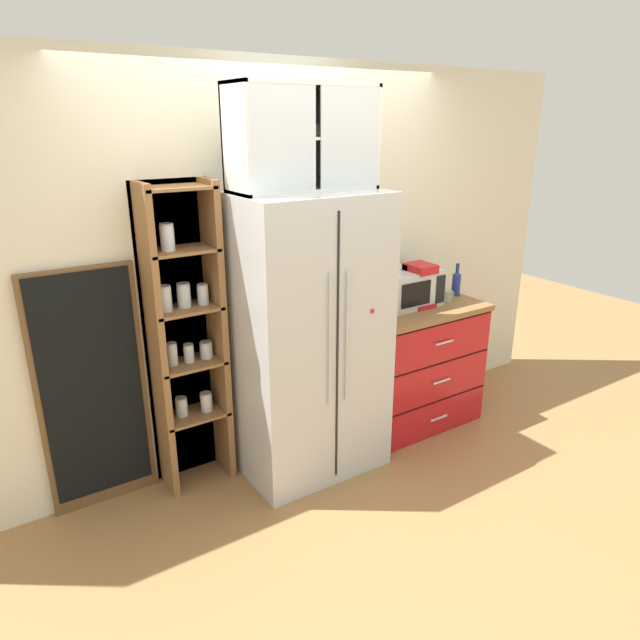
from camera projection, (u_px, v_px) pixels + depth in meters
ground_plane at (309, 460)px, 3.87m from camera, size 10.70×10.70×0.00m
wall_back_cream at (276, 266)px, 3.76m from camera, size 5.00×0.10×2.55m
refrigerator at (307, 336)px, 3.58m from camera, size 0.90×0.69×1.80m
pantry_shelf_column at (184, 335)px, 3.41m from camera, size 0.46×0.28×1.88m
counter_cabinet at (413, 364)px, 4.26m from camera, size 0.97×0.62×0.93m
microwave at (407, 288)px, 4.07m from camera, size 0.44×0.33×0.26m
coffee_maker at (417, 284)px, 4.06m from camera, size 0.17×0.20×0.31m
mug_sage at (447, 296)px, 4.19m from camera, size 0.11×0.07×0.08m
bottle_amber at (374, 297)px, 3.84m from camera, size 0.06×0.06×0.30m
bottle_cobalt at (456, 282)px, 4.30m from camera, size 0.07×0.07×0.25m
upper_cabinet at (301, 138)px, 3.22m from camera, size 0.86×0.32×0.58m
chalkboard_menu at (93, 391)px, 3.24m from camera, size 0.60×0.04×1.45m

